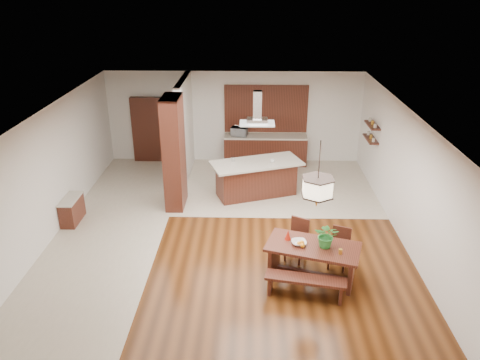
{
  "coord_description": "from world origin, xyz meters",
  "views": [
    {
      "loc": [
        0.55,
        -9.84,
        5.55
      ],
      "look_at": [
        0.3,
        0.0,
        1.25
      ],
      "focal_mm": 35.0,
      "sensor_mm": 36.0,
      "label": 1
    }
  ],
  "objects_px": {
    "dining_table": "(313,254)",
    "dining_chair_right": "(339,249)",
    "hallway_console": "(72,210)",
    "microwave": "(239,131)",
    "dining_chair_left": "(296,241)",
    "pendant_lantern": "(318,175)",
    "fruit_bowl": "(299,243)",
    "dining_bench": "(305,287)",
    "kitchen_island": "(256,178)",
    "foliage_plant": "(327,235)",
    "island_cup": "(272,161)",
    "range_hood": "(257,108)"
  },
  "relations": [
    {
      "from": "dining_table",
      "to": "dining_chair_right",
      "type": "height_order",
      "value": "dining_chair_right"
    },
    {
      "from": "dining_bench",
      "to": "fruit_bowl",
      "type": "height_order",
      "value": "fruit_bowl"
    },
    {
      "from": "dining_bench",
      "to": "dining_chair_left",
      "type": "distance_m",
      "value": 1.3
    },
    {
      "from": "dining_table",
      "to": "range_hood",
      "type": "xyz_separation_m",
      "value": [
        -1.08,
        3.84,
        1.92
      ]
    },
    {
      "from": "pendant_lantern",
      "to": "kitchen_island",
      "type": "bearing_deg",
      "value": 105.71
    },
    {
      "from": "pendant_lantern",
      "to": "dining_chair_left",
      "type": "bearing_deg",
      "value": 112.01
    },
    {
      "from": "hallway_console",
      "to": "microwave",
      "type": "relative_size",
      "value": 1.78
    },
    {
      "from": "dining_bench",
      "to": "kitchen_island",
      "type": "bearing_deg",
      "value": 101.28
    },
    {
      "from": "hallway_console",
      "to": "dining_chair_left",
      "type": "bearing_deg",
      "value": -16.13
    },
    {
      "from": "island_cup",
      "to": "dining_chair_right",
      "type": "bearing_deg",
      "value": -69.81
    },
    {
      "from": "pendant_lantern",
      "to": "range_hood",
      "type": "relative_size",
      "value": 1.46
    },
    {
      "from": "foliage_plant",
      "to": "hallway_console",
      "type": "bearing_deg",
      "value": 159.07
    },
    {
      "from": "fruit_bowl",
      "to": "island_cup",
      "type": "bearing_deg",
      "value": 95.84
    },
    {
      "from": "range_hood",
      "to": "fruit_bowl",
      "type": "bearing_deg",
      "value": -78.06
    },
    {
      "from": "island_cup",
      "to": "foliage_plant",
      "type": "bearing_deg",
      "value": -76.75
    },
    {
      "from": "hallway_console",
      "to": "kitchen_island",
      "type": "relative_size",
      "value": 0.34
    },
    {
      "from": "dining_bench",
      "to": "pendant_lantern",
      "type": "distance_m",
      "value": 2.13
    },
    {
      "from": "microwave",
      "to": "kitchen_island",
      "type": "bearing_deg",
      "value": -65.42
    },
    {
      "from": "pendant_lantern",
      "to": "island_cup",
      "type": "xyz_separation_m",
      "value": [
        -0.66,
        3.78,
        -1.21
      ]
    },
    {
      "from": "hallway_console",
      "to": "fruit_bowl",
      "type": "bearing_deg",
      "value": -22.03
    },
    {
      "from": "dining_bench",
      "to": "microwave",
      "type": "height_order",
      "value": "microwave"
    },
    {
      "from": "fruit_bowl",
      "to": "kitchen_island",
      "type": "relative_size",
      "value": 0.11
    },
    {
      "from": "dining_bench",
      "to": "fruit_bowl",
      "type": "relative_size",
      "value": 5.26
    },
    {
      "from": "microwave",
      "to": "range_hood",
      "type": "bearing_deg",
      "value": -65.39
    },
    {
      "from": "hallway_console",
      "to": "microwave",
      "type": "xyz_separation_m",
      "value": [
        3.98,
        3.97,
        0.77
      ]
    },
    {
      "from": "dining_table",
      "to": "fruit_bowl",
      "type": "xyz_separation_m",
      "value": [
        -0.28,
        0.04,
        0.23
      ]
    },
    {
      "from": "dining_chair_left",
      "to": "foliage_plant",
      "type": "height_order",
      "value": "foliage_plant"
    },
    {
      "from": "hallway_console",
      "to": "dining_bench",
      "type": "bearing_deg",
      "value": -27.5
    },
    {
      "from": "dining_table",
      "to": "pendant_lantern",
      "type": "height_order",
      "value": "pendant_lantern"
    },
    {
      "from": "pendant_lantern",
      "to": "foliage_plant",
      "type": "xyz_separation_m",
      "value": [
        0.24,
        -0.04,
        -1.25
      ]
    },
    {
      "from": "island_cup",
      "to": "microwave",
      "type": "bearing_deg",
      "value": 111.64
    },
    {
      "from": "foliage_plant",
      "to": "fruit_bowl",
      "type": "relative_size",
      "value": 1.76
    },
    {
      "from": "kitchen_island",
      "to": "microwave",
      "type": "relative_size",
      "value": 5.27
    },
    {
      "from": "pendant_lantern",
      "to": "island_cup",
      "type": "bearing_deg",
      "value": 99.89
    },
    {
      "from": "foliage_plant",
      "to": "dining_table",
      "type": "bearing_deg",
      "value": 171.63
    },
    {
      "from": "dining_table",
      "to": "pendant_lantern",
      "type": "xyz_separation_m",
      "value": [
        0.0,
        -0.0,
        1.7
      ]
    },
    {
      "from": "dining_chair_left",
      "to": "foliage_plant",
      "type": "relative_size",
      "value": 1.82
    },
    {
      "from": "hallway_console",
      "to": "dining_bench",
      "type": "relative_size",
      "value": 0.58
    },
    {
      "from": "dining_table",
      "to": "dining_chair_left",
      "type": "distance_m",
      "value": 0.71
    },
    {
      "from": "pendant_lantern",
      "to": "kitchen_island",
      "type": "xyz_separation_m",
      "value": [
        -1.08,
        3.84,
        -1.74
      ]
    },
    {
      "from": "dining_bench",
      "to": "pendant_lantern",
      "type": "bearing_deg",
      "value": 72.72
    },
    {
      "from": "dining_chair_left",
      "to": "range_hood",
      "type": "height_order",
      "value": "range_hood"
    },
    {
      "from": "pendant_lantern",
      "to": "fruit_bowl",
      "type": "height_order",
      "value": "pendant_lantern"
    },
    {
      "from": "dining_chair_right",
      "to": "range_hood",
      "type": "xyz_separation_m",
      "value": [
        -1.67,
        3.45,
        2.03
      ]
    },
    {
      "from": "dining_table",
      "to": "dining_chair_right",
      "type": "distance_m",
      "value": 0.71
    },
    {
      "from": "hallway_console",
      "to": "foliage_plant",
      "type": "relative_size",
      "value": 1.74
    },
    {
      "from": "dining_bench",
      "to": "range_hood",
      "type": "height_order",
      "value": "range_hood"
    },
    {
      "from": "hallway_console",
      "to": "dining_chair_left",
      "type": "xyz_separation_m",
      "value": [
        5.32,
        -1.54,
        0.14
      ]
    },
    {
      "from": "hallway_console",
      "to": "foliage_plant",
      "type": "height_order",
      "value": "foliage_plant"
    },
    {
      "from": "island_cup",
      "to": "microwave",
      "type": "relative_size",
      "value": 0.23
    }
  ]
}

